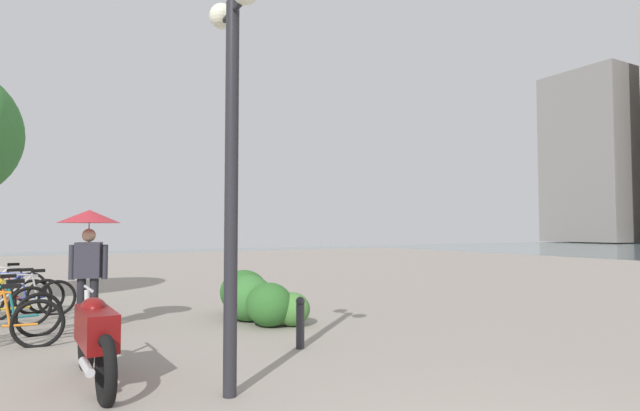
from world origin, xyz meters
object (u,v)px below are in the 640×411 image
object	(u,v)px
lamppost	(232,125)
bicycle_white	(3,288)
bicycle_red	(2,298)
pedestrian	(89,235)
bollard_mid	(229,297)
bicycle_teal	(1,317)
bicycle_silver	(27,299)
bicycle_blue	(15,297)
bollard_near	(300,321)
motorcycle	(95,337)

from	to	relation	value
lamppost	bicycle_white	size ratio (longest dim) A/B	2.38
bicycle_red	pedestrian	world-z (taller)	pedestrian
bollard_mid	bicycle_teal	bearing A→B (deg)	86.50
bicycle_red	bicycle_silver	bearing A→B (deg)	-136.49
bollard_mid	bicycle_silver	bearing A→B (deg)	53.86
bicycle_silver	bicycle_blue	size ratio (longest dim) A/B	1.00
bicycle_silver	pedestrian	bearing A→B (deg)	-155.68
bicycle_red	bollard_mid	bearing A→B (deg)	-127.49
bicycle_teal	bollard_near	size ratio (longest dim) A/B	2.35
motorcycle	bicycle_blue	bearing A→B (deg)	8.94
bicycle_white	pedestrian	world-z (taller)	pedestrian
lamppost	pedestrian	world-z (taller)	lamppost
bicycle_silver	bicycle_white	xyz separation A→B (m)	(2.38, 0.47, 0.00)
lamppost	bicycle_teal	distance (m)	5.32
bollard_mid	bicycle_red	bearing A→B (deg)	52.51
lamppost	bicycle_white	world-z (taller)	lamppost
pedestrian	bollard_near	world-z (taller)	pedestrian
lamppost	bicycle_silver	size ratio (longest dim) A/B	2.39
bollard_mid	bollard_near	bearing A→B (deg)	-176.20
lamppost	bicycle_white	bearing A→B (deg)	14.79
bollard_near	bollard_mid	bearing A→B (deg)	3.80
bollard_mid	pedestrian	bearing A→B (deg)	80.55
bicycle_silver	bollard_mid	xyz separation A→B (m)	(-2.37, -3.25, 0.09)
motorcycle	bollard_near	world-z (taller)	motorcycle
bicycle_teal	bicycle_red	world-z (taller)	same
bicycle_teal	bollard_near	bearing A→B (deg)	-126.05
bollard_near	bicycle_teal	bearing A→B (deg)	53.95
bicycle_blue	bicycle_white	xyz separation A→B (m)	(1.96, 0.28, 0.00)
lamppost	bicycle_blue	world-z (taller)	lamppost
motorcycle	bicycle_blue	distance (m)	5.67
motorcycle	bollard_mid	size ratio (longest dim) A/B	2.54
bicycle_white	bicycle_red	bearing A→B (deg)	-178.36
pedestrian	bollard_near	bearing A→B (deg)	-138.99
bollard_near	bicycle_blue	bearing A→B (deg)	34.31
bicycle_teal	pedestrian	xyz separation A→B (m)	(0.17, -1.22, 1.24)
lamppost	pedestrian	distance (m)	4.63
pedestrian	bollard_mid	distance (m)	2.65
bicycle_red	bollard_mid	xyz separation A→B (m)	(-2.81, -3.66, 0.09)
bicycle_white	bollard_mid	bearing A→B (deg)	-141.92
bicycle_teal	bicycle_red	bearing A→B (deg)	1.96
bicycle_silver	bicycle_blue	xyz separation A→B (m)	(0.41, 0.20, 0.00)
bicycle_red	bollard_near	size ratio (longest dim) A/B	2.40
motorcycle	bicycle_silver	world-z (taller)	motorcycle
lamppost	bicycle_red	world-z (taller)	lamppost
lamppost	bicycle_silver	xyz separation A→B (m)	(6.36, 1.83, -2.43)
lamppost	bollard_mid	xyz separation A→B (m)	(3.99, -1.41, -2.34)
bicycle_silver	pedestrian	world-z (taller)	pedestrian
bicycle_red	bicycle_white	distance (m)	1.94
bicycle_silver	bollard_mid	bearing A→B (deg)	-126.14
pedestrian	bicycle_white	bearing A→B (deg)	17.42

